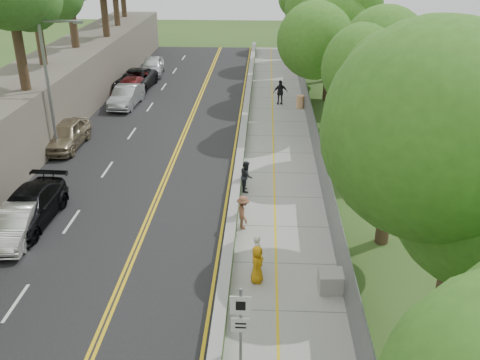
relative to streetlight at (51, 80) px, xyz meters
name	(u,v)px	position (x,y,z in m)	size (l,w,h in m)	color
ground	(215,310)	(10.46, -14.00, -4.64)	(140.00, 140.00, 0.00)	#33511E
road	(150,151)	(5.06, 1.00, -4.62)	(11.20, 66.00, 0.04)	black
sidewalk	(279,153)	(13.01, 1.00, -4.61)	(4.20, 66.00, 0.05)	gray
jersey_barrier	(241,148)	(10.71, 1.00, -4.34)	(0.42, 66.00, 0.60)	#78E635
rock_embankment	(15,118)	(-3.04, 1.00, -2.64)	(5.00, 66.00, 4.00)	#595147
chainlink_fence	(315,139)	(15.11, 1.00, -3.64)	(0.04, 66.00, 2.00)	slate
trees_fenceside	(364,36)	(17.46, 1.00, 2.36)	(7.00, 66.00, 14.00)	#3F7C22
streetlight	(51,80)	(0.00, 0.00, 0.00)	(2.52, 0.22, 8.00)	gray
signpost	(241,323)	(11.51, -17.02, -2.68)	(0.62, 0.09, 3.10)	gray
construction_barrel	(300,102)	(14.76, 10.32, -4.11)	(0.59, 0.59, 0.96)	#DC6500
concrete_block	(334,281)	(14.76, -12.66, -4.21)	(1.13, 0.85, 0.75)	gray
car_1	(16,224)	(1.46, -9.58, -3.91)	(1.47, 4.21, 1.39)	silver
car_3	(29,208)	(1.46, -8.23, -3.82)	(2.18, 5.36, 1.56)	black
car_4	(66,135)	(-0.14, 1.30, -3.77)	(1.97, 4.90, 1.67)	tan
car_5	(126,96)	(1.46, 10.12, -3.82)	(1.66, 4.76, 1.57)	#A2A6AA
car_6	(135,80)	(1.03, 15.14, -3.79)	(2.69, 5.83, 1.62)	black
car_7	(130,88)	(1.13, 12.81, -3.87)	(2.04, 5.02, 1.46)	maroon
car_8	(152,66)	(1.46, 20.27, -3.76)	(1.98, 4.91, 1.67)	silver
painter_0	(257,264)	(11.91, -12.27, -3.83)	(0.75, 0.49, 1.53)	#C3830F
painter_1	(258,253)	(11.91, -11.57, -3.78)	(0.59, 0.39, 1.62)	white
painter_2	(246,176)	(11.21, -4.32, -3.78)	(0.78, 0.61, 1.61)	black
painter_3	(243,213)	(11.21, -8.24, -3.80)	(1.02, 0.59, 1.58)	brown
person_far	(280,92)	(13.26, 11.17, -3.64)	(1.12, 0.47, 1.91)	black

